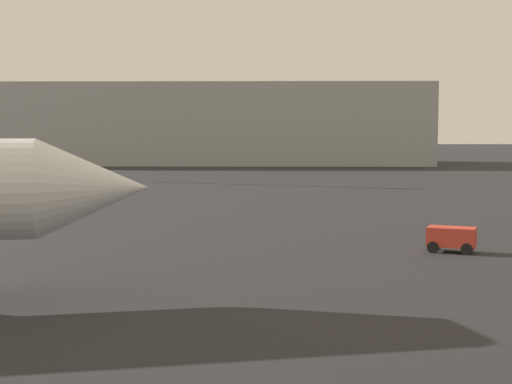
# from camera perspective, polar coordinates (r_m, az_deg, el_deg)

# --- Properties ---
(baggage_cart) EXTENTS (2.70, 2.08, 1.30)m
(baggage_cart) POSITION_cam_1_polar(r_m,az_deg,el_deg) (40.14, 14.54, -3.36)
(baggage_cart) COLOR red
(baggage_cart) RESTS_ON ground_plane
(terminal_building) EXTENTS (84.84, 24.09, 14.23)m
(terminal_building) POSITION_cam_1_polar(r_m,az_deg,el_deg) (139.12, -4.92, 5.10)
(terminal_building) COLOR #999EA3
(terminal_building) RESTS_ON ground_plane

